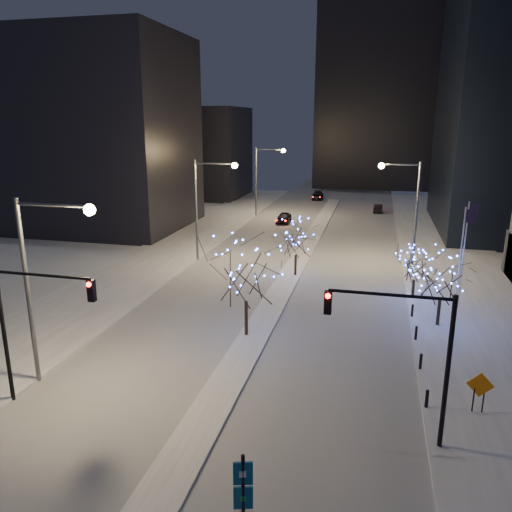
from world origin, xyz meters
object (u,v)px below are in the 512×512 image
(car_mid, at_px, (378,208))
(holiday_tree_plaza_far, at_px, (415,265))
(holiday_tree_median_near, at_px, (246,271))
(street_lamp_w_far, at_px, (263,172))
(car_far, at_px, (318,196))
(construction_sign, at_px, (480,389))
(street_lamp_east, at_px, (407,200))
(wayfinding_sign, at_px, (243,492))
(holiday_tree_median_far, at_px, (296,238))
(traffic_signal_east, at_px, (410,343))
(street_lamp_w_mid, at_px, (206,197))
(holiday_tree_plaza_near, at_px, (442,278))
(traffic_signal_west, at_px, (29,315))
(street_lamp_w_near, at_px, (43,267))
(car_near, at_px, (284,218))

(car_mid, distance_m, holiday_tree_plaza_far, 39.07)
(holiday_tree_median_near, xyz_separation_m, holiday_tree_plaza_far, (11.00, 10.31, -1.76))
(street_lamp_w_far, xyz_separation_m, car_far, (5.93, 18.20, -5.80))
(car_mid, relative_size, construction_sign, 1.87)
(holiday_tree_plaza_far, relative_size, construction_sign, 2.06)
(street_lamp_east, xyz_separation_m, holiday_tree_plaza_far, (0.42, -9.49, -3.71))
(street_lamp_east, height_order, wayfinding_sign, street_lamp_east)
(street_lamp_east, xyz_separation_m, holiday_tree_median_far, (-9.58, -6.12, -2.91))
(traffic_signal_east, height_order, wayfinding_sign, traffic_signal_east)
(street_lamp_w_mid, relative_size, holiday_tree_plaza_near, 1.91)
(wayfinding_sign, bearing_deg, street_lamp_w_mid, 94.06)
(traffic_signal_west, distance_m, car_far, 70.53)
(street_lamp_w_near, height_order, street_lamp_east, same)
(traffic_signal_west, bearing_deg, construction_sign, 11.17)
(street_lamp_w_near, xyz_separation_m, holiday_tree_plaza_near, (20.75, 12.86, -2.97))
(street_lamp_east, relative_size, holiday_tree_median_near, 1.47)
(car_near, height_order, car_far, car_near)
(car_near, height_order, holiday_tree_plaza_far, holiday_tree_plaza_far)
(holiday_tree_plaza_far, bearing_deg, wayfinding_sign, -104.48)
(construction_sign, bearing_deg, car_mid, 99.55)
(wayfinding_sign, xyz_separation_m, construction_sign, (8.87, 10.14, -0.80))
(street_lamp_w_near, relative_size, car_far, 2.07)
(street_lamp_east, distance_m, car_far, 42.67)
(street_lamp_east, bearing_deg, street_lamp_w_near, -124.19)
(street_lamp_w_far, relative_size, construction_sign, 4.85)
(holiday_tree_median_far, bearing_deg, traffic_signal_west, -110.52)
(car_mid, bearing_deg, traffic_signal_west, 75.02)
(street_lamp_w_mid, bearing_deg, street_lamp_w_near, -90.00)
(street_lamp_east, distance_m, wayfinding_sign, 36.82)
(street_lamp_w_mid, height_order, car_far, street_lamp_w_mid)
(traffic_signal_east, distance_m, construction_sign, 5.84)
(car_mid, bearing_deg, holiday_tree_plaza_near, 95.54)
(holiday_tree_plaza_far, xyz_separation_m, construction_sign, (2.03, -16.37, -1.35))
(street_lamp_east, bearing_deg, holiday_tree_plaza_far, -87.48)
(street_lamp_w_mid, xyz_separation_m, car_far, (5.93, 43.20, -5.80))
(street_lamp_w_near, distance_m, holiday_tree_plaza_far, 27.10)
(traffic_signal_west, xyz_separation_m, holiday_tree_plaza_far, (18.94, 20.51, -2.02))
(street_lamp_w_mid, xyz_separation_m, holiday_tree_plaza_far, (19.44, -6.49, -3.75))
(street_lamp_w_far, relative_size, car_far, 2.07)
(street_lamp_w_mid, relative_size, traffic_signal_east, 1.43)
(traffic_signal_east, relative_size, wayfinding_sign, 1.96)
(holiday_tree_plaza_far, distance_m, construction_sign, 16.55)
(holiday_tree_plaza_far, bearing_deg, street_lamp_east, 92.52)
(holiday_tree_median_far, bearing_deg, car_mid, 78.75)
(holiday_tree_plaza_near, height_order, wayfinding_sign, holiday_tree_plaza_near)
(street_lamp_w_near, bearing_deg, traffic_signal_west, -76.04)
(street_lamp_w_near, xyz_separation_m, holiday_tree_plaza_far, (19.44, 18.51, -3.75))
(car_near, relative_size, holiday_tree_plaza_near, 0.80)
(street_lamp_w_near, distance_m, car_mid, 60.02)
(holiday_tree_median_near, distance_m, holiday_tree_plaza_far, 15.18)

